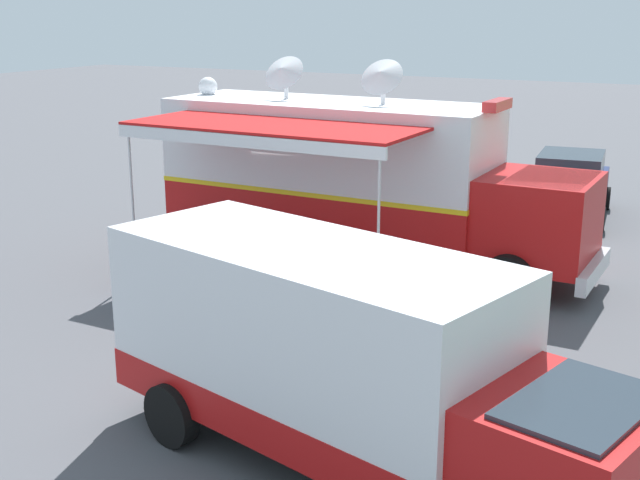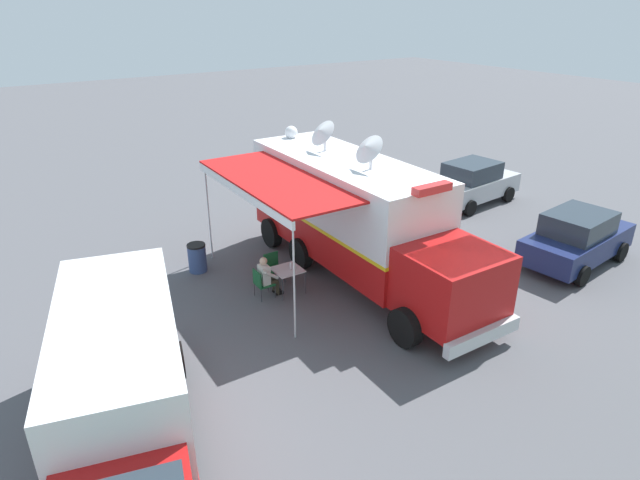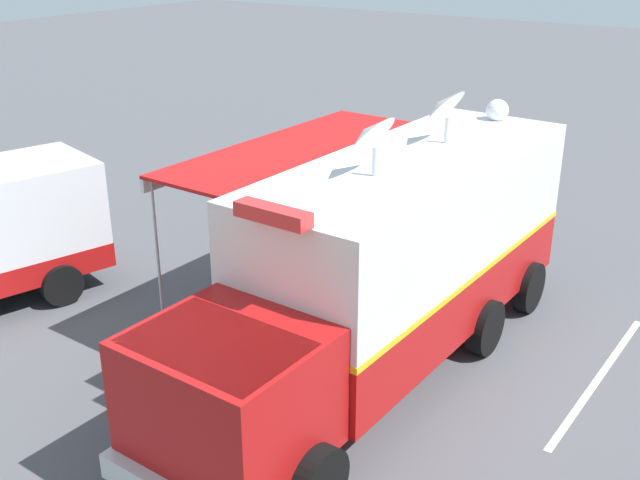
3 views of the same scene
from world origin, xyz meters
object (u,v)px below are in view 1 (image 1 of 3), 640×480
object	(u,v)px
folding_table	(300,259)
support_truck	(342,362)
trash_bin	(137,273)
folding_chair_at_table	(274,277)
command_truck	(359,176)
water_bottle	(304,250)
car_behind_truck	(570,185)
seated_responder	(279,267)
folding_chair_beside_table	(263,261)
car_far_corner	(392,159)

from	to	relation	value
folding_table	support_truck	xyz separation A→B (m)	(5.56, 3.57, 0.71)
trash_bin	folding_chair_at_table	bearing A→B (deg)	108.21
command_truck	folding_table	distance (m)	2.66
water_bottle	car_behind_truck	world-z (taller)	car_behind_truck
folding_chair_at_table	seated_responder	world-z (taller)	seated_responder
folding_chair_at_table	car_behind_truck	bearing A→B (deg)	158.70
seated_responder	support_truck	distance (m)	6.21
seated_responder	support_truck	bearing A→B (deg)	36.67
car_behind_truck	folding_chair_at_table	bearing A→B (deg)	-21.30
support_truck	car_behind_truck	bearing A→B (deg)	-179.92
car_behind_truck	seated_responder	bearing A→B (deg)	-21.67
water_bottle	support_truck	size ratio (longest dim) A/B	0.03
water_bottle	folding_chair_beside_table	distance (m)	0.96
car_behind_truck	car_far_corner	world-z (taller)	same
car_far_corner	car_behind_truck	bearing A→B (deg)	73.99
support_truck	folding_table	bearing A→B (deg)	-147.28
folding_chair_beside_table	trash_bin	bearing A→B (deg)	-48.60
car_behind_truck	folding_chair_beside_table	bearing A→B (deg)	-27.06
water_bottle	folding_chair_beside_table	xyz separation A→B (m)	(0.10, -0.90, -0.32)
support_truck	car_far_corner	xyz separation A→B (m)	(-15.82, -5.78, -0.51)
water_bottle	trash_bin	bearing A→B (deg)	-57.76
folding_chair_at_table	car_far_corner	bearing A→B (deg)	-169.29
command_truck	folding_chair_at_table	bearing A→B (deg)	-6.18
folding_chair_at_table	car_behind_truck	distance (m)	10.10
folding_table	seated_responder	size ratio (longest dim) A/B	0.66
folding_chair_at_table	car_far_corner	xyz separation A→B (m)	(-11.06, -2.09, 0.37)
folding_table	command_truck	bearing A→B (deg)	174.56
seated_responder	trash_bin	world-z (taller)	seated_responder
folding_chair_beside_table	car_behind_truck	bearing A→B (deg)	152.94
support_truck	car_behind_truck	distance (m)	14.17
car_behind_truck	car_far_corner	xyz separation A→B (m)	(-1.65, -5.76, 0.00)
folding_table	folding_chair_at_table	xyz separation A→B (m)	(0.80, -0.12, -0.16)
support_truck	car_far_corner	world-z (taller)	support_truck
water_bottle	folding_chair_at_table	size ratio (longest dim) A/B	0.26
folding_table	folding_chair_beside_table	size ratio (longest dim) A/B	0.94
folding_chair_beside_table	support_truck	size ratio (longest dim) A/B	0.12
water_bottle	seated_responder	distance (m)	0.74
water_bottle	car_behind_truck	distance (m)	9.21
command_truck	folding_chair_at_table	distance (m)	3.45
water_bottle	folding_chair_at_table	distance (m)	0.96
command_truck	water_bottle	xyz separation A→B (m)	(2.23, -0.17, -1.11)
folding_table	trash_bin	size ratio (longest dim) A/B	0.90
command_truck	support_truck	distance (m)	8.58
water_bottle	car_behind_truck	bearing A→B (deg)	157.66
water_bottle	support_truck	xyz separation A→B (m)	(5.65, 3.52, 0.55)
car_far_corner	command_truck	bearing A→B (deg)	17.02
car_behind_truck	car_far_corner	size ratio (longest dim) A/B	1.01
seated_responder	folding_chair_at_table	bearing A→B (deg)	-1.56
car_behind_truck	folding_table	bearing A→B (deg)	-22.42
support_truck	command_truck	bearing A→B (deg)	-156.96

